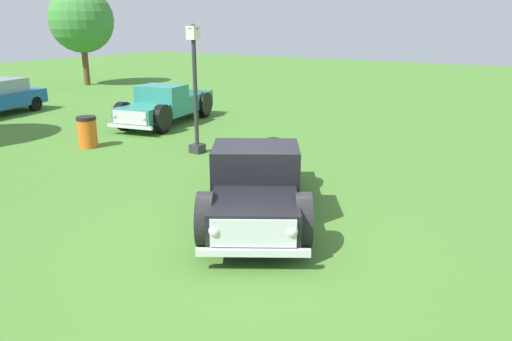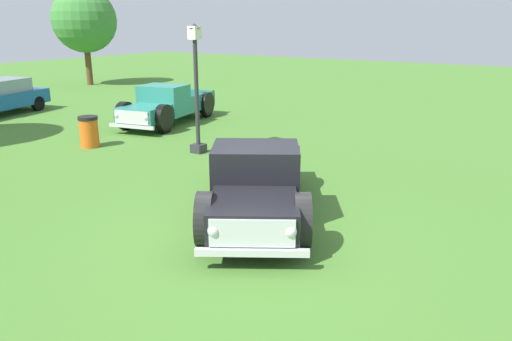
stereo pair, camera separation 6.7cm
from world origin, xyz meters
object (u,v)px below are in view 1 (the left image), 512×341
(oak_tree_east, at_px, (81,21))
(pickup_truck_behind_right, at_px, (162,106))
(trash_can, at_px, (87,132))
(pickup_truck_foreground, at_px, (256,186))
(lamp_post_near, at_px, (195,87))

(oak_tree_east, bearing_deg, pickup_truck_behind_right, -117.86)
(trash_can, distance_m, oak_tree_east, 16.56)
(pickup_truck_foreground, xyz_separation_m, lamp_post_near, (3.38, 4.23, 1.21))
(pickup_truck_foreground, bearing_deg, trash_can, 74.44)
(pickup_truck_foreground, xyz_separation_m, pickup_truck_behind_right, (5.83, 7.91, -0.01))
(lamp_post_near, bearing_deg, trash_can, 112.29)
(pickup_truck_foreground, xyz_separation_m, trash_can, (2.07, 7.43, -0.22))
(pickup_truck_behind_right, height_order, trash_can, pickup_truck_behind_right)
(oak_tree_east, bearing_deg, pickup_truck_foreground, -121.41)
(pickup_truck_foreground, relative_size, trash_can, 5.24)
(pickup_truck_foreground, relative_size, oak_tree_east, 0.89)
(pickup_truck_foreground, height_order, lamp_post_near, lamp_post_near)
(pickup_truck_behind_right, height_order, oak_tree_east, oak_tree_east)
(oak_tree_east, bearing_deg, trash_can, -128.86)
(trash_can, height_order, oak_tree_east, oak_tree_east)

